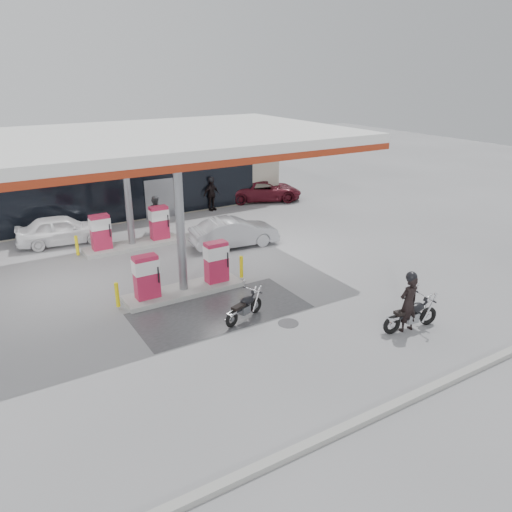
{
  "coord_description": "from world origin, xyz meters",
  "views": [
    {
      "loc": [
        -6.58,
        -13.98,
        8.01
      ],
      "look_at": [
        2.72,
        1.24,
        1.2
      ],
      "focal_mm": 35.0,
      "sensor_mm": 36.0,
      "label": 1
    }
  ],
  "objects_px": {
    "parked_motorcycle": "(245,308)",
    "sedan_white": "(62,230)",
    "pump_island_far": "(131,233)",
    "parked_car_right": "(264,190)",
    "pump_island_near": "(183,276)",
    "main_motorcycle": "(412,316)",
    "attendant": "(156,214)",
    "biker_main": "(408,303)",
    "hatchback_silver": "(234,232)",
    "biker_walking": "(211,195)"
  },
  "relations": [
    {
      "from": "pump_island_far",
      "to": "attendant",
      "type": "xyz_separation_m",
      "value": [
        1.89,
        1.74,
        0.22
      ]
    },
    {
      "from": "main_motorcycle",
      "to": "biker_walking",
      "type": "bearing_deg",
      "value": 94.38
    },
    {
      "from": "main_motorcycle",
      "to": "parked_motorcycle",
      "type": "bearing_deg",
      "value": 149.16
    },
    {
      "from": "attendant",
      "to": "parked_car_right",
      "type": "bearing_deg",
      "value": -92.99
    },
    {
      "from": "biker_walking",
      "to": "parked_motorcycle",
      "type": "bearing_deg",
      "value": -125.14
    },
    {
      "from": "biker_main",
      "to": "main_motorcycle",
      "type": "bearing_deg",
      "value": 177.15
    },
    {
      "from": "pump_island_far",
      "to": "biker_walking",
      "type": "relative_size",
      "value": 2.72
    },
    {
      "from": "hatchback_silver",
      "to": "parked_motorcycle",
      "type": "bearing_deg",
      "value": 160.72
    },
    {
      "from": "pump_island_far",
      "to": "sedan_white",
      "type": "xyz_separation_m",
      "value": [
        -2.67,
        2.2,
        -0.0
      ]
    },
    {
      "from": "pump_island_far",
      "to": "sedan_white",
      "type": "relative_size",
      "value": 1.24
    },
    {
      "from": "pump_island_far",
      "to": "attendant",
      "type": "relative_size",
      "value": 2.77
    },
    {
      "from": "parked_motorcycle",
      "to": "pump_island_near",
      "type": "bearing_deg",
      "value": 86.24
    },
    {
      "from": "sedan_white",
      "to": "attendant",
      "type": "xyz_separation_m",
      "value": [
        4.57,
        -0.46,
        0.22
      ]
    },
    {
      "from": "main_motorcycle",
      "to": "hatchback_silver",
      "type": "relative_size",
      "value": 0.51
    },
    {
      "from": "pump_island_near",
      "to": "main_motorcycle",
      "type": "xyz_separation_m",
      "value": [
        5.18,
        -6.37,
        -0.23
      ]
    },
    {
      "from": "biker_main",
      "to": "parked_car_right",
      "type": "distance_m",
      "value": 17.27
    },
    {
      "from": "parked_car_right",
      "to": "parked_motorcycle",
      "type": "bearing_deg",
      "value": 167.34
    },
    {
      "from": "pump_island_near",
      "to": "attendant",
      "type": "relative_size",
      "value": 2.77
    },
    {
      "from": "attendant",
      "to": "parked_car_right",
      "type": "relative_size",
      "value": 0.4
    },
    {
      "from": "parked_car_right",
      "to": "pump_island_near",
      "type": "bearing_deg",
      "value": 157.46
    },
    {
      "from": "parked_motorcycle",
      "to": "hatchback_silver",
      "type": "bearing_deg",
      "value": 42.81
    },
    {
      "from": "main_motorcycle",
      "to": "hatchback_silver",
      "type": "distance_m",
      "value": 10.02
    },
    {
      "from": "biker_main",
      "to": "sedan_white",
      "type": "distance_m",
      "value": 16.44
    },
    {
      "from": "main_motorcycle",
      "to": "parked_motorcycle",
      "type": "relative_size",
      "value": 1.19
    },
    {
      "from": "attendant",
      "to": "hatchback_silver",
      "type": "bearing_deg",
      "value": -170.77
    },
    {
      "from": "pump_island_far",
      "to": "parked_motorcycle",
      "type": "relative_size",
      "value": 2.91
    },
    {
      "from": "pump_island_near",
      "to": "parked_car_right",
      "type": "height_order",
      "value": "pump_island_near"
    },
    {
      "from": "main_motorcycle",
      "to": "hatchback_silver",
      "type": "xyz_separation_m",
      "value": [
        -1.0,
        9.97,
        0.2
      ]
    },
    {
      "from": "main_motorcycle",
      "to": "pump_island_far",
      "type": "bearing_deg",
      "value": 120.34
    },
    {
      "from": "main_motorcycle",
      "to": "biker_main",
      "type": "relative_size",
      "value": 1.1
    },
    {
      "from": "main_motorcycle",
      "to": "hatchback_silver",
      "type": "height_order",
      "value": "hatchback_silver"
    },
    {
      "from": "main_motorcycle",
      "to": "attendant",
      "type": "xyz_separation_m",
      "value": [
        -3.28,
        14.11,
        0.45
      ]
    },
    {
      "from": "pump_island_far",
      "to": "parked_car_right",
      "type": "bearing_deg",
      "value": 22.64
    },
    {
      "from": "biker_main",
      "to": "sedan_white",
      "type": "bearing_deg",
      "value": -58.64
    },
    {
      "from": "hatchback_silver",
      "to": "sedan_white",
      "type": "bearing_deg",
      "value": 63.26
    },
    {
      "from": "pump_island_far",
      "to": "sedan_white",
      "type": "bearing_deg",
      "value": 140.56
    },
    {
      "from": "parked_motorcycle",
      "to": "sedan_white",
      "type": "height_order",
      "value": "sedan_white"
    },
    {
      "from": "pump_island_far",
      "to": "biker_walking",
      "type": "height_order",
      "value": "biker_walking"
    },
    {
      "from": "pump_island_near",
      "to": "parked_car_right",
      "type": "distance_m",
      "value": 14.26
    },
    {
      "from": "parked_motorcycle",
      "to": "hatchback_silver",
      "type": "relative_size",
      "value": 0.43
    },
    {
      "from": "main_motorcycle",
      "to": "sedan_white",
      "type": "distance_m",
      "value": 16.55
    },
    {
      "from": "pump_island_near",
      "to": "main_motorcycle",
      "type": "relative_size",
      "value": 2.44
    },
    {
      "from": "pump_island_near",
      "to": "pump_island_far",
      "type": "relative_size",
      "value": 1.0
    },
    {
      "from": "attendant",
      "to": "hatchback_silver",
      "type": "relative_size",
      "value": 0.45
    },
    {
      "from": "biker_main",
      "to": "biker_walking",
      "type": "xyz_separation_m",
      "value": [
        1.11,
        16.15,
        -0.02
      ]
    },
    {
      "from": "pump_island_near",
      "to": "biker_main",
      "type": "xyz_separation_m",
      "value": [
        4.98,
        -6.35,
        0.25
      ]
    },
    {
      "from": "hatchback_silver",
      "to": "biker_walking",
      "type": "relative_size",
      "value": 2.19
    },
    {
      "from": "pump_island_far",
      "to": "biker_walking",
      "type": "xyz_separation_m",
      "value": [
        6.1,
        3.8,
        0.23
      ]
    },
    {
      "from": "pump_island_far",
      "to": "parked_car_right",
      "type": "height_order",
      "value": "pump_island_far"
    },
    {
      "from": "pump_island_near",
      "to": "attendant",
      "type": "xyz_separation_m",
      "value": [
        1.89,
        7.74,
        0.22
      ]
    }
  ]
}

